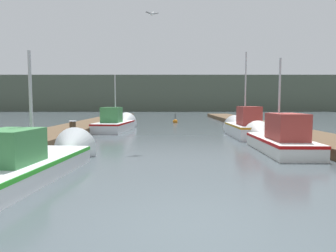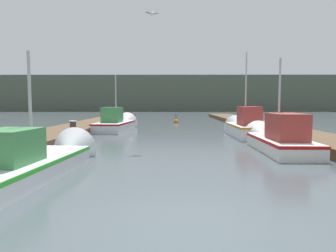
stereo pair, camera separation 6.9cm
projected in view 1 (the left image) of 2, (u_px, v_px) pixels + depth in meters
name	position (u px, v px, depth m)	size (l,w,h in m)	color
ground_plane	(192.00, 228.00, 4.46)	(200.00, 200.00, 0.00)	#424C51
dock_left	(81.00, 127.00, 20.41)	(2.69, 40.00, 0.39)	brown
dock_right	(266.00, 127.00, 20.39)	(2.69, 40.00, 0.39)	brown
distant_shore_ridge	(170.00, 94.00, 70.81)	(120.00, 16.00, 7.70)	#4C5647
fishing_boat_0	(39.00, 159.00, 8.02)	(2.06, 5.54, 3.71)	silver
fishing_boat_1	(276.00, 138.00, 12.01)	(1.69, 5.37, 4.06)	silver
fishing_boat_2	(245.00, 127.00, 16.74)	(1.62, 4.92, 5.03)	silver
fishing_boat_3	(118.00, 124.00, 20.51)	(2.26, 5.74, 4.25)	silver
mooring_piling_0	(281.00, 129.00, 13.72)	(0.30, 0.30, 1.36)	#473523
mooring_piling_1	(73.00, 131.00, 14.38)	(0.34, 0.34, 1.01)	#473523
channel_buoy	(176.00, 122.00, 27.58)	(0.44, 0.44, 0.94)	#BF6513
seagull_lead	(152.00, 14.00, 12.37)	(0.55, 0.32, 0.12)	white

